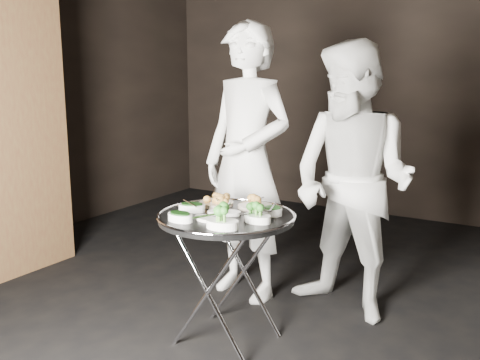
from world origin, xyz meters
The scene contains 15 objects.
wall_back centered at (0.00, 3.52, 1.50)m, with size 6.00×0.05×3.00m, color black.
tray_stand centered at (-0.24, 0.12, 0.42)m, with size 0.51×0.44×0.75m.
serving_tray centered at (-0.24, 0.12, 0.76)m, with size 0.79×0.79×0.04m.
potato_plate_a centered at (-0.42, 0.29, 0.81)m, with size 0.21×0.21×0.08m.
potato_plate_b centered at (-0.18, 0.34, 0.81)m, with size 0.21×0.21×0.08m.
greens_bowl centered at (-0.01, 0.25, 0.80)m, with size 0.11×0.11×0.07m.
asparagus_plate_a centered at (-0.25, 0.12, 0.79)m, with size 0.22×0.17×0.04m.
asparagus_plate_b centered at (-0.28, -0.03, 0.79)m, with size 0.18×0.15×0.03m.
spinach_bowl_a centered at (-0.45, 0.08, 0.80)m, with size 0.18×0.15×0.06m.
spinach_bowl_b centered at (-0.38, -0.12, 0.80)m, with size 0.17×0.12×0.06m.
broccoli_bowl_a centered at (-0.02, 0.08, 0.80)m, with size 0.17×0.12×0.07m.
broccoli_bowl_b centered at (-0.11, -0.12, 0.81)m, with size 0.19×0.15×0.07m.
serving_utensils centered at (-0.22, 0.19, 0.82)m, with size 0.58×0.44×0.01m.
waiter_left centered at (-0.50, 0.79, 0.96)m, with size 0.70×0.46×1.91m, color silver.
waiter_right centered at (0.24, 0.85, 0.89)m, with size 0.86×0.67×1.77m, color silver.
Camera 1 is at (1.34, -2.35, 1.56)m, focal length 40.00 mm.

